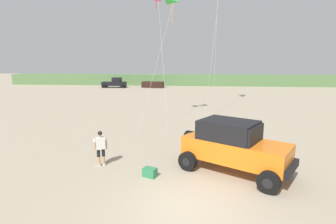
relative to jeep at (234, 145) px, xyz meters
name	(u,v)px	position (x,y,z in m)	size (l,w,h in m)	color
ground_plane	(185,206)	(-1.95, -3.05, -1.20)	(220.00, 220.00, 0.00)	tan
dune_ridge	(212,80)	(2.05, 47.44, -0.05)	(90.00, 6.40, 2.30)	#567A47
jeep	(234,145)	(0.00, 0.00, 0.00)	(4.97, 4.26, 2.26)	orange
person_watching	(101,146)	(-5.98, 0.07, -0.26)	(0.56, 0.44, 1.67)	tan
cooler_box	(150,172)	(-3.53, -0.88, -1.01)	(0.56, 0.36, 0.38)	#2D7F51
distant_pickup	(115,83)	(-17.49, 39.24, -0.26)	(4.69, 2.58, 1.98)	black
distant_sedan	(153,85)	(-9.98, 39.84, -0.60)	(4.20, 1.70, 1.20)	black
kite_blue_swept	(174,0)	(-3.48, 10.58, 8.37)	(2.86, 5.39, 10.27)	green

